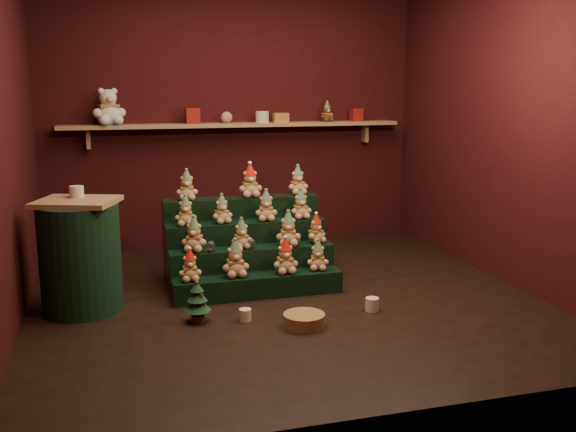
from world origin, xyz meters
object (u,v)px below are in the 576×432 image
object	(u,v)px
mug_left	(245,315)
riser_tier_front	(258,286)
snow_globe_b	(251,244)
brown_bear	(327,112)
side_table	(80,256)
snow_globe_c	(297,242)
mini_christmas_tree	(197,301)
wicker_basket	(304,320)
snow_globe_a	(211,247)
white_bear	(108,102)
mug_right	(372,304)

from	to	relation	value
mug_left	riser_tier_front	bearing A→B (deg)	67.06
snow_globe_b	brown_bear	bearing A→B (deg)	52.69
snow_globe_b	side_table	xyz separation A→B (m)	(-1.36, -0.11, 0.02)
snow_globe_c	riser_tier_front	bearing A→B (deg)	-157.14
riser_tier_front	brown_bear	distance (m)	2.51
mini_christmas_tree	wicker_basket	size ratio (longest dim) A/B	1.10
mini_christmas_tree	wicker_basket	bearing A→B (deg)	-22.81
riser_tier_front	snow_globe_c	distance (m)	0.52
snow_globe_b	wicker_basket	size ratio (longest dim) A/B	0.30
snow_globe_a	snow_globe_b	distance (m)	0.34
mug_left	wicker_basket	distance (m)	0.45
snow_globe_a	mini_christmas_tree	size ratio (longest dim) A/B	0.28
snow_globe_a	snow_globe_b	world-z (taller)	snow_globe_a
side_table	mug_left	bearing A→B (deg)	-6.38
snow_globe_a	snow_globe_c	distance (m)	0.74
mug_left	white_bear	bearing A→B (deg)	110.98
side_table	wicker_basket	bearing A→B (deg)	-7.43
snow_globe_c	white_bear	world-z (taller)	white_bear
side_table	brown_bear	world-z (taller)	brown_bear
snow_globe_c	white_bear	size ratio (longest dim) A/B	0.17
snow_globe_b	mini_christmas_tree	size ratio (longest dim) A/B	0.27
snow_globe_a	snow_globe_b	xyz separation A→B (m)	(0.34, 0.00, -0.00)
mug_right	white_bear	size ratio (longest dim) A/B	0.23
snow_globe_b	mug_left	bearing A→B (deg)	-106.64
mini_christmas_tree	brown_bear	bearing A→B (deg)	51.42
snow_globe_a	mug_right	bearing A→B (deg)	-33.72
riser_tier_front	snow_globe_c	bearing A→B (deg)	22.86
riser_tier_front	snow_globe_c	world-z (taller)	snow_globe_c
snow_globe_a	mug_left	world-z (taller)	snow_globe_a
riser_tier_front	white_bear	bearing A→B (deg)	122.08
snow_globe_b	mug_right	xyz separation A→B (m)	(0.78, -0.75, -0.35)
mug_right	side_table	bearing A→B (deg)	163.49
mini_christmas_tree	snow_globe_a	bearing A→B (deg)	71.53
side_table	brown_bear	xyz separation A→B (m)	(2.58, 1.71, 1.00)
side_table	riser_tier_front	bearing A→B (deg)	18.17
brown_bear	wicker_basket	bearing A→B (deg)	-121.75
mug_right	mini_christmas_tree	bearing A→B (deg)	174.17
riser_tier_front	wicker_basket	size ratio (longest dim) A/B	4.64
wicker_basket	white_bear	world-z (taller)	white_bear
snow_globe_c	white_bear	bearing A→B (deg)	132.86
wicker_basket	brown_bear	xyz separation A→B (m)	(1.04, 2.51, 1.38)
snow_globe_b	brown_bear	size ratio (longest dim) A/B	0.42
mini_christmas_tree	mug_left	size ratio (longest dim) A/B	3.67
snow_globe_c	side_table	world-z (taller)	side_table
riser_tier_front	brown_bear	xyz separation A→B (m)	(1.20, 1.75, 1.34)
riser_tier_front	mug_left	bearing A→B (deg)	-112.94
side_table	mug_left	xyz separation A→B (m)	(1.15, -0.58, -0.38)
snow_globe_a	white_bear	size ratio (longest dim) A/B	0.20
mug_left	mug_right	distance (m)	0.99
mini_christmas_tree	brown_bear	distance (m)	3.09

